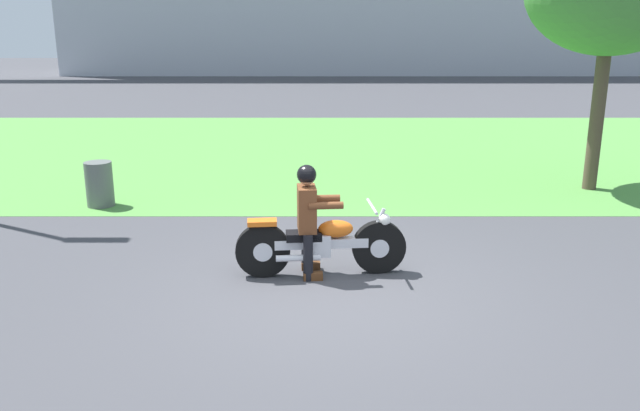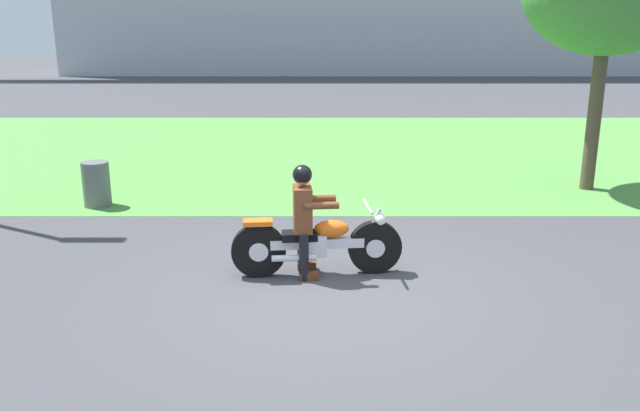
{
  "view_description": "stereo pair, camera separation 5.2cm",
  "coord_description": "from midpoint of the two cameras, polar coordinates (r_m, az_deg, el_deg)",
  "views": [
    {
      "loc": [
        -0.17,
        -6.99,
        3.03
      ],
      "look_at": [
        -0.15,
        0.84,
        0.85
      ],
      "focal_mm": 36.09,
      "sensor_mm": 36.0,
      "label": 1
    },
    {
      "loc": [
        -0.12,
        -6.99,
        3.03
      ],
      "look_at": [
        -0.15,
        0.84,
        0.85
      ],
      "focal_mm": 36.09,
      "sensor_mm": 36.0,
      "label": 2
    }
  ],
  "objects": [
    {
      "name": "ground",
      "position": [
        7.62,
        0.99,
        -7.87
      ],
      "size": [
        120.0,
        120.0,
        0.0
      ],
      "primitive_type": "plane",
      "color": "#424247"
    },
    {
      "name": "grass_verge",
      "position": [
        16.48,
        0.39,
        4.97
      ],
      "size": [
        60.0,
        12.0,
        0.01
      ],
      "primitive_type": "cube",
      "color": "#549342",
      "rests_on": "ground"
    },
    {
      "name": "rider_lead",
      "position": [
        7.92,
        -1.35,
        -0.55
      ],
      "size": [
        0.57,
        0.49,
        1.42
      ],
      "rotation": [
        0.0,
        0.0,
        0.09
      ],
      "color": "black",
      "rests_on": "ground"
    },
    {
      "name": "motorcycle_lead",
      "position": [
        8.06,
        -0.14,
        -3.42
      ],
      "size": [
        2.15,
        0.66,
        0.9
      ],
      "rotation": [
        0.0,
        0.0,
        0.09
      ],
      "color": "black",
      "rests_on": "ground"
    },
    {
      "name": "trash_can",
      "position": [
        11.83,
        -19.21,
        1.8
      ],
      "size": [
        0.47,
        0.47,
        0.78
      ],
      "primitive_type": "cylinder",
      "color": "#595E5B",
      "rests_on": "ground"
    }
  ]
}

